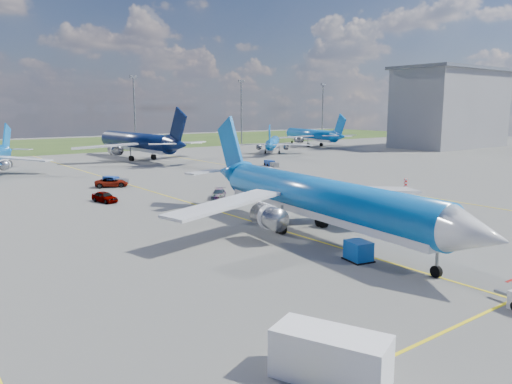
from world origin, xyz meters
TOP-DOWN VIEW (x-y plane):
  - ground at (0.00, 0.00)m, footprint 400.00×400.00m
  - grass_strip at (0.00, 150.00)m, footprint 400.00×80.00m
  - taxiway_lines at (0.17, 27.70)m, footprint 60.25×160.00m
  - floodlight_masts at (10.00, 110.00)m, footprint 202.20×0.50m
  - terminal_building at (120.00, 60.00)m, footprint 42.00×22.00m
  - warning_post at (26.00, 8.00)m, footprint 0.50×0.50m
  - bg_jet_n at (19.14, 84.90)m, footprint 38.74×50.03m
  - bg_jet_ne at (58.53, 78.19)m, footprint 39.56×40.02m
  - bg_jet_ene at (86.51, 91.72)m, footprint 40.63×47.99m
  - main_airliner at (1.37, 0.36)m, footprint 38.03×47.28m
  - uld_container at (-1.67, -7.62)m, footprint 2.09×2.41m
  - service_van at (-17.31, -19.65)m, footprint 4.41×5.99m
  - service_car_a at (-9.14, 31.73)m, footprint 2.73×4.74m
  - service_car_b at (-3.35, 44.21)m, footprint 5.88×4.18m
  - service_car_c at (5.04, 24.63)m, footprint 4.33×4.78m
  - baggage_tug_w at (18.08, 29.27)m, footprint 1.78×4.66m
  - baggage_tug_c at (-1.34, 47.90)m, footprint 3.06×5.17m
  - baggage_tug_e at (36.84, 52.03)m, footprint 2.89×5.62m

SIDE VIEW (x-z plane):
  - ground at x=0.00m, z-range 0.00..0.00m
  - bg_jet_n at x=19.14m, z-range -6.41..6.41m
  - bg_jet_ne at x=58.53m, z-range -4.19..4.19m
  - bg_jet_ene at x=86.51m, z-range -5.47..5.47m
  - main_airliner at x=1.37m, z-range -5.75..5.75m
  - grass_strip at x=0.00m, z-range 0.00..0.01m
  - taxiway_lines at x=0.17m, z-range 0.00..0.02m
  - baggage_tug_w at x=18.08m, z-range -0.03..0.99m
  - baggage_tug_c at x=-1.34m, z-range -0.04..1.09m
  - baggage_tug_e at x=36.84m, z-range -0.04..1.18m
  - service_car_c at x=5.04m, z-range 0.00..1.34m
  - service_car_b at x=-3.35m, z-range 0.00..1.49m
  - service_car_a at x=-9.14m, z-range 0.00..1.52m
  - uld_container at x=-1.67m, z-range 0.00..1.69m
  - service_van at x=-17.31m, z-range 0.00..2.41m
  - warning_post at x=26.00m, z-range 0.00..3.00m
  - floodlight_masts at x=10.00m, z-range 1.21..23.91m
  - terminal_building at x=120.00m, z-range 0.07..26.07m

